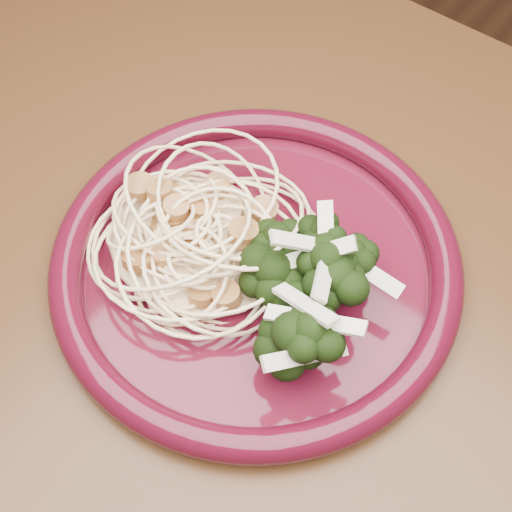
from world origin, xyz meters
The scene contains 6 objects.
dining_table centered at (0.00, 0.00, 0.65)m, with size 1.20×0.80×0.75m.
dinner_plate centered at (0.01, 0.05, 0.76)m, with size 0.39×0.39×0.03m.
spaghetti_pile centered at (-0.04, 0.03, 0.77)m, with size 0.14×0.12×0.03m, color #FBDEAC.
scallop_cluster centered at (-0.04, 0.03, 0.81)m, with size 0.12×0.12×0.04m, color #A8743D, non-canonical shape.
broccoli_pile centered at (0.06, 0.07, 0.78)m, with size 0.10×0.16×0.05m, color black.
onion_garnish centered at (0.06, 0.07, 0.82)m, with size 0.07×0.10×0.06m, color beige, non-canonical shape.
Camera 1 is at (0.19, -0.18, 1.21)m, focal length 50.00 mm.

